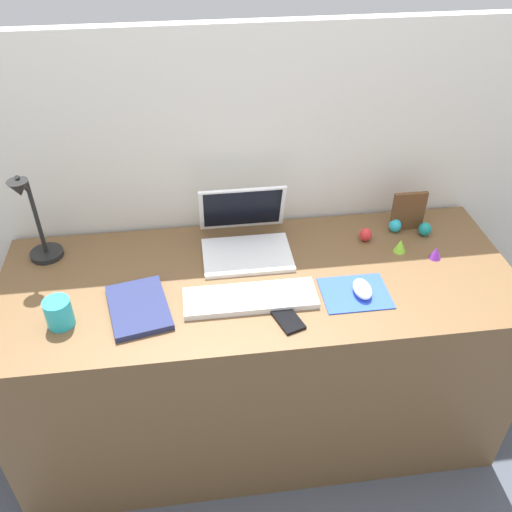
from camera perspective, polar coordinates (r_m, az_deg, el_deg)
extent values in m
plane|color=#474C56|center=(2.34, 0.25, -16.36)|extent=(6.00, 6.00, 0.00)
cube|color=silver|center=(2.10, -1.04, 3.65)|extent=(2.88, 0.05, 1.44)
cube|color=brown|center=(2.05, 0.28, -10.24)|extent=(1.68, 0.65, 0.74)
cube|color=white|center=(1.88, -0.92, 0.10)|extent=(0.30, 0.21, 0.01)
cube|color=white|center=(1.94, -1.43, 4.95)|extent=(0.30, 0.08, 0.19)
cube|color=black|center=(1.93, -1.42, 4.90)|extent=(0.27, 0.06, 0.17)
cube|color=white|center=(1.71, -0.59, -4.38)|extent=(0.41, 0.13, 0.02)
cube|color=blue|center=(1.76, 10.18, -3.79)|extent=(0.21, 0.17, 0.00)
ellipsoid|color=white|center=(1.75, 10.91, -3.36)|extent=(0.06, 0.10, 0.03)
cube|color=black|center=(1.65, 3.14, -6.35)|extent=(0.10, 0.14, 0.01)
cylinder|color=black|center=(2.01, -20.75, 0.23)|extent=(0.11, 0.11, 0.02)
cylinder|color=black|center=(1.93, -21.70, 3.76)|extent=(0.01, 0.01, 0.28)
cylinder|color=black|center=(1.83, -22.95, 6.88)|extent=(0.01, 0.07, 0.09)
cone|color=black|center=(1.79, -23.23, 6.41)|extent=(0.06, 0.06, 0.05)
cube|color=navy|center=(1.71, -12.01, -5.20)|extent=(0.21, 0.27, 0.02)
cube|color=brown|center=(2.06, 15.43, 4.47)|extent=(0.12, 0.02, 0.15)
cylinder|color=#28B7CC|center=(1.71, -19.66, -5.54)|extent=(0.08, 0.08, 0.09)
cone|color=#8CDB33|center=(1.96, 14.65, 1.05)|extent=(0.04, 0.04, 0.05)
ellipsoid|color=teal|center=(2.07, 17.02, 2.67)|extent=(0.04, 0.04, 0.05)
ellipsoid|color=#28B7CC|center=(2.06, 14.15, 3.07)|extent=(0.04, 0.04, 0.05)
ellipsoid|color=red|center=(1.99, 11.23, 2.18)|extent=(0.04, 0.04, 0.05)
cone|color=purple|center=(1.96, 18.06, 0.31)|extent=(0.04, 0.04, 0.04)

